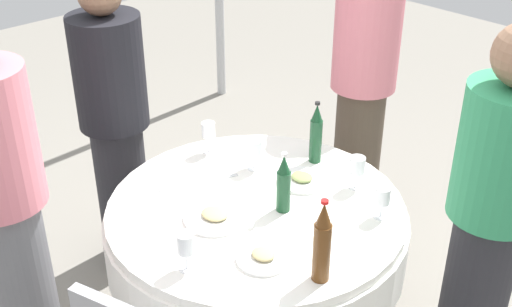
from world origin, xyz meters
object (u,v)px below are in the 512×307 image
wine_glass_front (208,131)px  plate_front (215,217)px  plate_east (302,180)px  wine_glass_north (186,245)px  person_far (363,88)px  bottle_dark_green_south (284,184)px  bottle_dark_green_inner (316,134)px  wine_glass_west (357,167)px  dining_table (256,234)px  person_south (491,220)px  person_west (115,123)px  person_inner (4,207)px  plate_right (263,257)px  bottle_brown_far (322,243)px  wine_glass_near (254,149)px  wine_glass_outer (383,197)px

wine_glass_front → plate_front: wine_glass_front is taller
wine_glass_front → plate_east: wine_glass_front is taller
wine_glass_north → person_far: person_far is taller
bottle_dark_green_south → bottle_dark_green_inner: bottle_dark_green_inner is taller
wine_glass_west → person_far: bearing=-52.6°
wine_glass_front → dining_table: bearing=163.4°
person_south → plate_front: bearing=-82.2°
person_west → person_inner: bearing=-157.1°
person_south → dining_table: bearing=-90.0°
person_south → plate_right: bearing=-66.8°
bottle_brown_far → bottle_dark_green_inner: (0.57, -0.59, -0.02)m
bottle_dark_green_south → person_west: bearing=8.4°
bottle_brown_far → bottle_dark_green_south: size_ratio=1.24×
wine_glass_near → person_south: 1.04m
plate_east → bottle_dark_green_south: bearing=114.3°
plate_front → person_far: size_ratio=0.15×
dining_table → wine_glass_near: bearing=-41.3°
bottle_dark_green_inner → wine_glass_outer: bottle_dark_green_inner is taller
plate_east → bottle_brown_far: bearing=139.4°
wine_glass_near → plate_right: wine_glass_near is taller
person_south → person_west: 1.79m
bottle_dark_green_inner → wine_glass_front: bearing=37.4°
wine_glass_outer → plate_front: (0.44, 0.50, -0.08)m
plate_right → person_south: size_ratio=0.12×
wine_glass_outer → plate_east: wine_glass_outer is taller
bottle_dark_green_inner → wine_glass_near: bottle_dark_green_inner is taller
bottle_dark_green_inner → wine_glass_north: bearing=103.1°
bottle_brown_far → wine_glass_outer: 0.47m
wine_glass_west → plate_right: bearing=97.7°
bottle_dark_green_south → bottle_brown_far: bearing=152.2°
bottle_brown_far → person_west: person_west is taller
wine_glass_near → person_west: bearing=22.4°
wine_glass_outer → bottle_dark_green_south: bearing=39.6°
person_inner → bottle_dark_green_inner: bearing=-77.1°
person_inner → wine_glass_front: bearing=-60.4°
wine_glass_north → person_west: person_west is taller
bottle_dark_green_south → person_far: size_ratio=0.16×
bottle_dark_green_south → plate_right: 0.35m
wine_glass_near → person_inner: 1.07m
wine_glass_near → plate_right: bearing=140.1°
plate_right → wine_glass_front: bearing=-25.9°
person_south → person_west: (1.70, 0.55, -0.04)m
dining_table → person_inner: bearing=58.6°
plate_east → person_south: person_south is taller
plate_front → person_inner: person_inner is taller
wine_glass_north → person_far: size_ratio=0.09×
bottle_dark_green_south → wine_glass_west: (-0.09, -0.35, -0.02)m
bottle_dark_green_inner → bottle_brown_far: bearing=133.9°
person_south → person_inner: (1.29, 1.30, 0.02)m
person_west → plate_right: bearing=-102.1°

